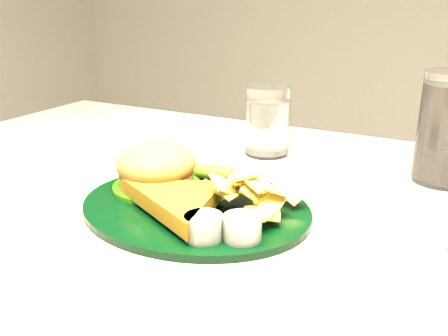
# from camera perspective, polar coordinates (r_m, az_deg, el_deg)

# --- Properties ---
(dinner_plate) EXTENTS (0.30, 0.25, 0.07)m
(dinner_plate) POSITION_cam_1_polar(r_m,az_deg,el_deg) (0.60, -3.39, -2.10)
(dinner_plate) COLOR black
(dinner_plate) RESTS_ON table
(water_glass) EXTENTS (0.09, 0.09, 0.11)m
(water_glass) POSITION_cam_1_polar(r_m,az_deg,el_deg) (0.81, 4.99, 5.38)
(water_glass) COLOR white
(water_glass) RESTS_ON table
(ramekin) EXTENTS (0.05, 0.05, 0.02)m
(ramekin) POSITION_cam_1_polar(r_m,az_deg,el_deg) (0.83, -11.15, 2.25)
(ramekin) COLOR silver
(ramekin) RESTS_ON table
(wrapped_straw) EXTENTS (0.19, 0.17, 0.01)m
(wrapped_straw) POSITION_cam_1_polar(r_m,az_deg,el_deg) (0.72, 1.03, -0.81)
(wrapped_straw) COLOR white
(wrapped_straw) RESTS_ON table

